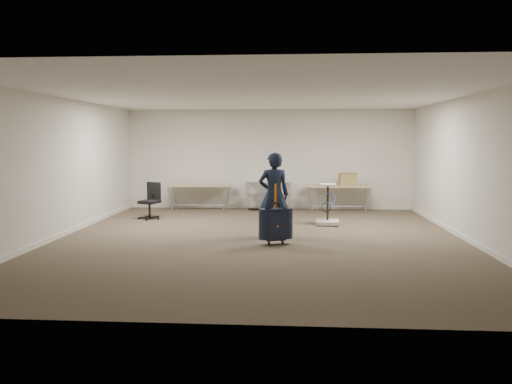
{
  "coord_description": "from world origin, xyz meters",
  "views": [
    {
      "loc": [
        0.58,
        -9.59,
        1.95
      ],
      "look_at": [
        -0.09,
        0.3,
        0.91
      ],
      "focal_mm": 35.0,
      "sensor_mm": 36.0,
      "label": 1
    }
  ],
  "objects": [
    {
      "name": "equipment_cart",
      "position": [
        1.46,
        1.84,
        0.25
      ],
      "size": [
        0.56,
        0.56,
        0.95
      ],
      "color": "beige",
      "rests_on": "ground"
    },
    {
      "name": "cardboard_box",
      "position": [
        2.15,
        3.99,
        0.89
      ],
      "size": [
        0.46,
        0.36,
        0.33
      ],
      "primitive_type": "cube",
      "rotation": [
        0.0,
        0.0,
        0.07
      ],
      "color": "#A0844A",
      "rests_on": "folding_table_right"
    },
    {
      "name": "folding_table_right",
      "position": [
        1.9,
        3.95,
        0.68
      ],
      "size": [
        1.8,
        0.75,
        0.73
      ],
      "color": "#9B875F",
      "rests_on": "ground"
    },
    {
      "name": "room_shell",
      "position": [
        0.0,
        1.38,
        0.05
      ],
      "size": [
        8.0,
        9.0,
        9.0
      ],
      "color": "silver",
      "rests_on": "ground"
    },
    {
      "name": "wire_shelf",
      "position": [
        0.0,
        4.2,
        0.44
      ],
      "size": [
        1.22,
        0.47,
        0.8
      ],
      "color": "silver",
      "rests_on": "ground"
    },
    {
      "name": "folding_table_left",
      "position": [
        -1.9,
        3.95,
        0.68
      ],
      "size": [
        1.8,
        0.75,
        0.73
      ],
      "color": "#9B875F",
      "rests_on": "ground"
    },
    {
      "name": "suitcase",
      "position": [
        0.33,
        -0.39,
        0.39
      ],
      "size": [
        0.47,
        0.36,
        1.14
      ],
      "color": "black",
      "rests_on": "ground"
    },
    {
      "name": "office_chair",
      "position": [
        -2.85,
        2.43,
        0.27
      ],
      "size": [
        0.55,
        0.55,
        0.9
      ],
      "color": "black",
      "rests_on": "ground"
    },
    {
      "name": "ground",
      "position": [
        0.0,
        0.0,
        0.0
      ],
      "size": [
        9.0,
        9.0,
        0.0
      ],
      "primitive_type": "plane",
      "color": "#463A2A",
      "rests_on": "ground"
    },
    {
      "name": "person",
      "position": [
        0.26,
        0.42,
        0.85
      ],
      "size": [
        0.67,
        0.48,
        1.7
      ],
      "primitive_type": "imported",
      "rotation": [
        0.0,
        0.0,
        3.27
      ],
      "color": "black",
      "rests_on": "ground"
    }
  ]
}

